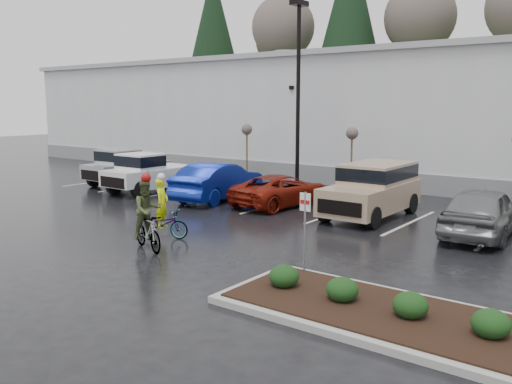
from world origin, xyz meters
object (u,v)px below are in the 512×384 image
Objects in this scene: sapling_mid at (352,137)px; car_blue at (218,181)px; pickup_silver at (132,166)px; suv_tan at (371,191)px; lamppost at (298,76)px; sapling_west at (247,133)px; car_grey at (482,211)px; cyclist_hivis at (162,218)px; cyclist_olive at (147,222)px; car_red at (281,190)px; pickup_white at (155,172)px; fire_lane_sign at (305,224)px.

car_blue is at bearing -124.26° from sapling_mid.
suv_tan is at bearing -0.81° from pickup_silver.
lamppost is at bearing -158.20° from sapling_mid.
car_grey is at bearing -21.33° from sapling_west.
car_blue is at bearing 4.04° from cyclist_hivis.
cyclist_olive reaches higher than suv_tan.
lamppost reaches higher than car_blue.
car_grey is (4.24, -0.58, -0.19)m from suv_tan.
suv_tan reaches higher than car_red.
cyclist_hivis is (0.11, -7.00, -0.01)m from car_red.
suv_tan is (3.38, -4.93, -1.70)m from sapling_mid.
lamppost is 1.77× the size of pickup_white.
suv_tan reaches higher than car_blue.
suv_tan is (14.09, -0.20, 0.05)m from pickup_silver.
cyclist_hivis is (7.29, -6.35, -0.31)m from pickup_white.
car_grey is at bearing -24.04° from lamppost.
car_grey is (10.12, -4.52, -4.85)m from lamppost.
car_grey is (2.32, 7.29, -0.57)m from fire_lane_sign.
sapling_west is at bearing 165.96° from lamppost.
pickup_silver is 1.00× the size of car_blue.
lamppost reaches higher than suv_tan.
cyclist_hivis is at bearing -92.92° from sapling_mid.
sapling_west is at bearing -24.30° from car_grey.
cyclist_olive is (-3.22, -8.40, -0.18)m from suv_tan.
suv_tan is at bearing 177.97° from car_blue.
car_red is 2.27× the size of cyclist_hivis.
sapling_mid reaches higher than pickup_white.
suv_tan is at bearing -26.53° from sapling_west.
pickup_silver is at bearing 4.79° from car_red.
pickup_white is at bearing 11.61° from car_red.
pickup_silver is 1.06× the size of car_grey.
car_red is at bearing -66.17° from lamppost.
suv_tan is (9.88, -4.93, -1.70)m from sapling_west.
cyclist_hivis is (1.89, -11.02, -5.02)m from lamppost.
pickup_white is 11.30m from suv_tan.
sapling_mid is 9.88m from pickup_white.
cyclist_hivis is (5.89, -12.02, -2.06)m from sapling_west.
lamppost is at bearing -112.93° from car_blue.
car_grey is at bearing 72.33° from fire_lane_sign.
car_grey is at bearing -2.44° from pickup_silver.
car_grey is (18.34, -0.78, -0.14)m from pickup_silver.
car_blue is (4.11, 0.10, -0.12)m from pickup_white.
lamppost is 1.77× the size of pickup_silver.
cyclist_hivis is at bearing -119.40° from suv_tan.
car_blue is at bearing -6.89° from pickup_silver.
lamppost is 1.77× the size of car_blue.
suv_tan is at bearing -1.04° from cyclist_olive.
suv_tan is at bearing -172.47° from car_red.
lamppost is 1.81× the size of suv_tan.
fire_lane_sign is 0.43× the size of suv_tan.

